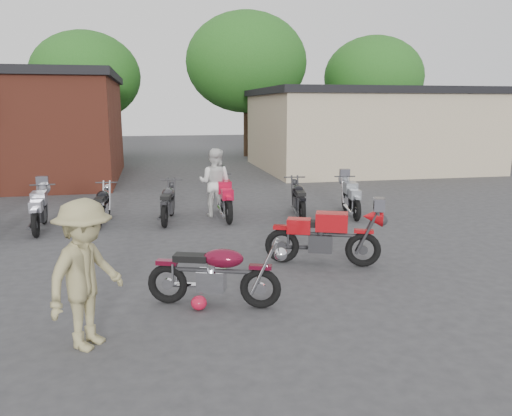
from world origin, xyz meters
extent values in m
plane|color=#333335|center=(0.00, 0.00, 0.00)|extent=(90.00, 90.00, 0.00)
cube|color=tan|center=(8.50, 15.00, 1.75)|extent=(10.00, 8.00, 3.50)
ellipsoid|color=#A9122C|center=(-1.01, -0.70, 0.11)|extent=(0.31, 0.31, 0.22)
imported|color=silver|center=(0.04, 5.66, 0.93)|extent=(1.11, 1.01, 1.86)
imported|color=#9C9260|center=(-2.45, -1.55, 0.94)|extent=(1.26, 1.40, 1.88)
camera|label=1|loc=(-1.60, -7.66, 2.96)|focal=35.00mm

